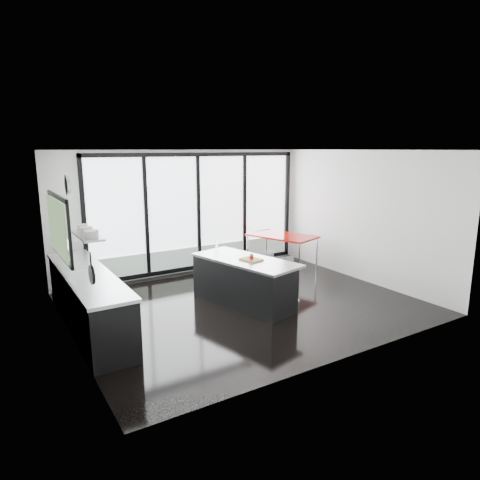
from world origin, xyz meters
TOP-DOWN VIEW (x-y plane):
  - floor at (0.00, 0.00)m, footprint 6.00×5.00m
  - ceiling at (0.00, 0.00)m, footprint 6.00×5.00m
  - wall_back at (0.27, 2.47)m, footprint 6.00×0.09m
  - wall_front at (0.00, -2.50)m, footprint 6.00×0.00m
  - wall_left at (-2.97, 0.27)m, footprint 0.26×5.00m
  - wall_right at (3.00, 0.00)m, footprint 0.00×5.00m
  - counter_cabinets at (-2.67, 0.40)m, footprint 0.69×3.24m
  - island at (-0.00, 0.02)m, footprint 1.34×2.23m
  - bar_stool_near at (0.81, -0.31)m, footprint 0.47×0.47m
  - bar_stool_far at (0.90, 0.27)m, footprint 0.52×0.52m
  - red_table at (2.02, 1.52)m, footprint 1.34×1.76m

SIDE VIEW (x-z plane):
  - floor at x=0.00m, z-range 0.00..0.00m
  - bar_stool_far at x=0.90m, z-range 0.00..0.64m
  - bar_stool_near at x=0.81m, z-range 0.00..0.64m
  - red_table at x=2.02m, z-range 0.00..0.83m
  - island at x=0.00m, z-range -0.12..0.98m
  - counter_cabinets at x=-2.67m, z-range -0.22..1.14m
  - wall_back at x=0.27m, z-range -0.13..2.67m
  - wall_front at x=0.00m, z-range 0.00..2.80m
  - wall_right at x=3.00m, z-range 0.00..2.80m
  - wall_left at x=-2.97m, z-range 0.16..2.96m
  - ceiling at x=0.00m, z-range 2.80..2.80m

